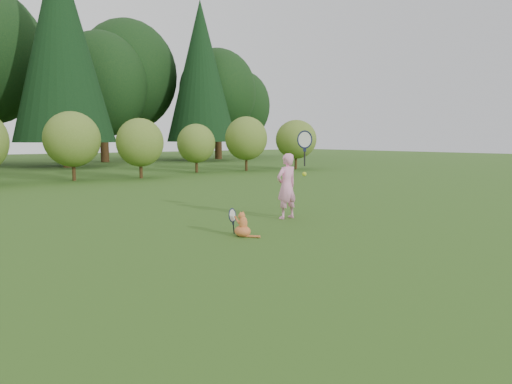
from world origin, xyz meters
TOP-DOWN VIEW (x-y plane):
  - ground at (0.00, 0.00)m, footprint 100.00×100.00m
  - shrub_row at (0.00, 13.00)m, footprint 28.00×3.00m
  - woodland_backdrop at (0.00, 23.00)m, footprint 48.00×10.00m
  - child at (1.39, 1.28)m, footprint 0.75×0.45m
  - cat at (-0.34, 0.49)m, footprint 0.35×0.58m
  - tennis_ball at (0.44, -0.23)m, footprint 0.07×0.07m

SIDE VIEW (x-z plane):
  - ground at x=0.00m, z-range 0.00..0.00m
  - cat at x=-0.34m, z-range -0.07..0.52m
  - child at x=1.39m, z-range -0.31..1.75m
  - tennis_ball at x=0.44m, z-range 1.05..1.12m
  - shrub_row at x=0.00m, z-range 0.00..2.80m
  - woodland_backdrop at x=0.00m, z-range 0.00..15.00m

